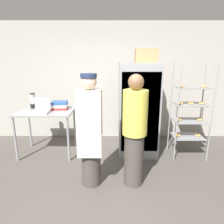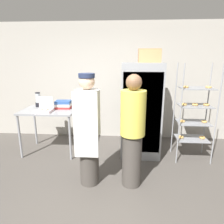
{
  "view_description": "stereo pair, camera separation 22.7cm",
  "coord_description": "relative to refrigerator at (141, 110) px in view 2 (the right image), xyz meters",
  "views": [
    {
      "loc": [
        0.09,
        -2.41,
        1.89
      ],
      "look_at": [
        0.1,
        0.7,
        1.07
      ],
      "focal_mm": 32.0,
      "sensor_mm": 36.0,
      "label": 1
    },
    {
      "loc": [
        0.32,
        -2.4,
        1.89
      ],
      "look_at": [
        0.1,
        0.7,
        1.07
      ],
      "focal_mm": 32.0,
      "sensor_mm": 36.0,
      "label": 2
    }
  ],
  "objects": [
    {
      "name": "prep_counter",
      "position": [
        -1.83,
        -0.06,
        -0.11
      ],
      "size": [
        1.07,
        0.76,
        0.91
      ],
      "color": "gray",
      "rests_on": "ground_plane"
    },
    {
      "name": "person_customer",
      "position": [
        -0.19,
        -1.11,
        -0.05
      ],
      "size": [
        0.36,
        0.36,
        1.7
      ],
      "color": "#47423D",
      "rests_on": "ground_plane"
    },
    {
      "name": "baking_rack",
      "position": [
        0.98,
        -0.16,
        -0.01
      ],
      "size": [
        0.65,
        0.48,
        1.83
      ],
      "color": "#93969B",
      "rests_on": "ground_plane"
    },
    {
      "name": "refrigerator",
      "position": [
        0.0,
        0.0,
        0.0
      ],
      "size": [
        0.76,
        0.77,
        1.83
      ],
      "color": "gray",
      "rests_on": "ground_plane"
    },
    {
      "name": "ground_plane",
      "position": [
        -0.61,
        -1.46,
        -0.91
      ],
      "size": [
        14.0,
        14.0,
        0.0
      ],
      "primitive_type": "plane",
      "color": "#4C4742"
    },
    {
      "name": "donut_box",
      "position": [
        -1.85,
        -0.27,
        0.04
      ],
      "size": [
        0.29,
        0.24,
        0.28
      ],
      "color": "silver",
      "rests_on": "prep_counter"
    },
    {
      "name": "person_baker",
      "position": [
        -0.84,
        -1.12,
        -0.03
      ],
      "size": [
        0.36,
        0.38,
        1.7
      ],
      "color": "#47423D",
      "rests_on": "ground_plane"
    },
    {
      "name": "back_wall",
      "position": [
        -0.61,
        0.93,
        0.44
      ],
      "size": [
        6.4,
        0.12,
        2.71
      ],
      "primitive_type": "cube",
      "color": "#ADA89E",
      "rests_on": "ground_plane"
    },
    {
      "name": "cardboard_storage_box",
      "position": [
        0.13,
        0.09,
        1.04
      ],
      "size": [
        0.42,
        0.27,
        0.25
      ],
      "color": "#A87F51",
      "rests_on": "refrigerator"
    },
    {
      "name": "blender_pitcher",
      "position": [
        -2.15,
        0.17,
        0.13
      ],
      "size": [
        0.12,
        0.12,
        0.31
      ],
      "color": "black",
      "rests_on": "prep_counter"
    },
    {
      "name": "binder_stack",
      "position": [
        -1.57,
        0.05,
        0.08
      ],
      "size": [
        0.31,
        0.24,
        0.16
      ],
      "color": "#B72D2D",
      "rests_on": "prep_counter"
    }
  ]
}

